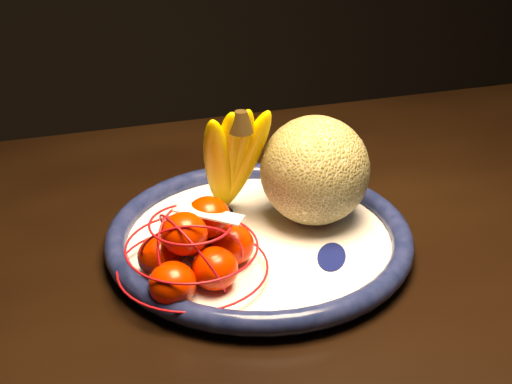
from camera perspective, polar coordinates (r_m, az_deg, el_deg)
name	(u,v)px	position (r m, az deg, el deg)	size (l,w,h in m)	color
dining_table	(426,301)	(0.93, 13.42, -8.47)	(1.66, 1.07, 0.79)	black
fruit_bowl	(259,237)	(0.84, 0.25, -3.66)	(0.36, 0.36, 0.03)	white
cantaloupe	(315,170)	(0.85, 4.73, 1.74)	(0.13, 0.13, 0.13)	olive
banana_bunch	(231,156)	(0.85, -1.99, 2.89)	(0.11, 0.10, 0.16)	#E0B300
mandarin_bag	(195,250)	(0.76, -4.91, -4.61)	(0.21, 0.21, 0.10)	#FF2900
price_tag	(209,214)	(0.75, -3.80, -1.73)	(0.07, 0.03, 0.00)	white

